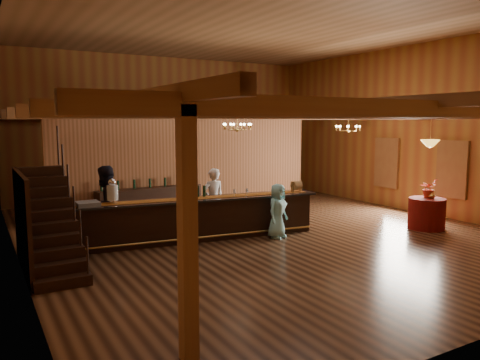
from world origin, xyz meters
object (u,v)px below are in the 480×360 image
beverage_dispenser (112,192)px  raffle_drum (296,186)px  chandelier_right (348,128)px  floor_plant (282,184)px  backbar_shelf (150,202)px  bartender (213,200)px  round_table (427,213)px  guest (278,211)px  staff_second (105,205)px  tasting_bar (200,219)px  pendant_lamp (430,143)px  chandelier_left (237,126)px

beverage_dispenser → raffle_drum: beverage_dispenser is taller
chandelier_right → floor_plant: bearing=108.9°
backbar_shelf → bartender: bearing=-77.0°
beverage_dispenser → round_table: bearing=-16.3°
guest → staff_second: bearing=133.3°
tasting_bar → raffle_drum: bearing=-1.0°
chandelier_right → staff_second: 8.43m
chandelier_right → raffle_drum: bearing=-154.2°
raffle_drum → chandelier_right: (3.29, 1.59, 1.54)m
pendant_lamp → guest: size_ratio=0.64×
raffle_drum → round_table: 3.78m
round_table → bartender: bartender is taller
guest → pendant_lamp: bearing=-40.2°
tasting_bar → chandelier_left: chandelier_left is taller
tasting_bar → raffle_drum: size_ratio=18.98×
raffle_drum → bartender: bartender is taller
bartender → staff_second: bearing=-3.8°
chandelier_left → staff_second: bearing=178.8°
raffle_drum → chandelier_left: (-1.24, 1.12, 1.62)m
beverage_dispenser → floor_plant: size_ratio=0.47×
beverage_dispenser → chandelier_right: (8.16, 0.89, 1.43)m
chandelier_left → guest: (0.30, -1.58, -2.16)m
beverage_dispenser → backbar_shelf: (1.93, 2.96, -0.88)m
backbar_shelf → round_table: backbar_shelf is taller
staff_second → floor_plant: bearing=167.4°
pendant_lamp → floor_plant: size_ratio=0.71×
staff_second → chandelier_right: bearing=148.4°
beverage_dispenser → backbar_shelf: size_ratio=0.18×
round_table → chandelier_right: bearing=89.9°
beverage_dispenser → staff_second: 0.64m
raffle_drum → bartender: bearing=152.0°
guest → floor_plant: size_ratio=1.11×
chandelier_right → staff_second: bearing=-177.3°
beverage_dispenser → chandelier_left: bearing=6.6°
staff_second → guest: (3.99, -1.66, -0.26)m
round_table → staff_second: 8.72m
round_table → staff_second: (-8.21, 2.88, 0.53)m
bartender → floor_plant: size_ratio=1.36×
tasting_bar → staff_second: (-2.17, 0.81, 0.42)m
bartender → staff_second: (-2.90, 0.12, 0.10)m
beverage_dispenser → pendant_lamp: size_ratio=0.67×
raffle_drum → guest: 1.18m
beverage_dispenser → round_table: beverage_dispenser is taller
raffle_drum → pendant_lamp: bearing=-27.1°
staff_second → floor_plant: 7.92m
bartender → round_table: bearing=151.2°
chandelier_left → guest: bearing=-79.4°
chandelier_left → pendant_lamp: (4.52, -2.80, -0.46)m
tasting_bar → staff_second: bearing=166.5°
beverage_dispenser → bartender: bartender is taller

